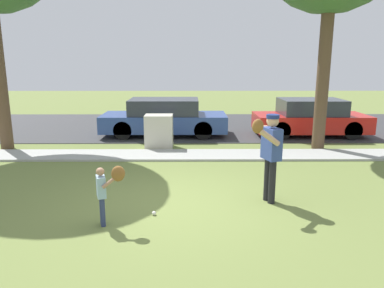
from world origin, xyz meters
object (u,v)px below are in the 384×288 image
(utility_cabinet, at_px, (159,131))
(baseball, at_px, (154,213))
(parked_wagon_blue, at_px, (164,118))
(parked_hatchback_red, at_px, (310,118))
(person_child, at_px, (106,187))
(person_adult, at_px, (270,149))

(utility_cabinet, bearing_deg, baseball, -86.40)
(parked_wagon_blue, relative_size, parked_hatchback_red, 1.12)
(person_child, height_order, parked_hatchback_red, parked_hatchback_red)
(person_child, bearing_deg, parked_hatchback_red, 33.25)
(parked_hatchback_red, bearing_deg, person_child, -127.63)
(person_child, height_order, parked_wagon_blue, parked_wagon_blue)
(utility_cabinet, distance_m, parked_hatchback_red, 5.69)
(person_adult, relative_size, utility_cabinet, 1.64)
(parked_wagon_blue, bearing_deg, parked_hatchback_red, -1.10)
(parked_wagon_blue, xyz_separation_m, parked_hatchback_red, (5.33, -0.10, -0.00))
(person_child, bearing_deg, person_adult, 0.42)
(person_child, height_order, baseball, person_child)
(person_adult, xyz_separation_m, utility_cabinet, (-2.48, 4.59, -0.55))
(person_adult, bearing_deg, utility_cabinet, -80.73)
(person_adult, distance_m, utility_cabinet, 5.25)
(person_adult, relative_size, parked_hatchback_red, 0.43)
(person_adult, bearing_deg, parked_hatchback_red, -133.20)
(utility_cabinet, bearing_deg, person_child, -94.09)
(baseball, xyz_separation_m, parked_hatchback_red, (5.04, 7.08, 0.62))
(utility_cabinet, bearing_deg, person_adult, -61.62)
(utility_cabinet, xyz_separation_m, parked_hatchback_red, (5.37, 1.87, 0.14))
(person_adult, distance_m, baseball, 2.47)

